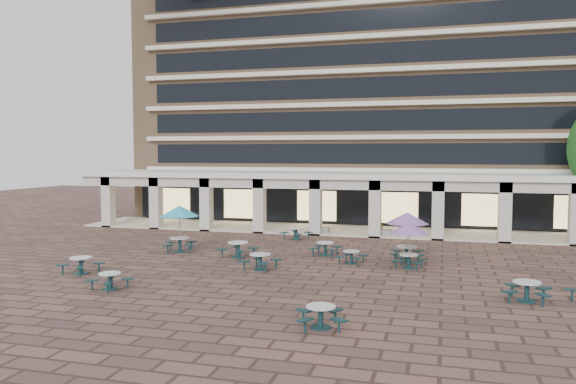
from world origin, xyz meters
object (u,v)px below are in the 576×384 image
Objects in this scene: picnic_table_0 at (110,279)px; picnic_table_3 at (527,290)px; planter_left at (319,228)px; picnic_table_2 at (321,315)px; planter_right at (381,229)px.

picnic_table_0 is 17.23m from picnic_table_3.
picnic_table_3 is at bearing -53.10° from planter_left.
picnic_table_0 is at bearing 147.26° from picnic_table_2.
planter_right reaches higher than planter_left.
planter_left is at bearing 92.95° from picnic_table_0.
picnic_table_0 is 1.26× the size of planter_left.
planter_right is at bearing 0.00° from planter_left.
picnic_table_0 is at bearing -117.29° from planter_right.
planter_right is (-7.46, 15.88, 0.02)m from picnic_table_3.
planter_right is at bearing 81.04° from picnic_table_0.
picnic_table_2 is 0.98× the size of picnic_table_3.
picnic_table_2 is at bearing -89.10° from planter_right.
picnic_table_2 is at bearing -131.80° from picnic_table_3.
picnic_table_0 is 20.85m from planter_right.
picnic_table_0 is at bearing -105.38° from planter_left.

